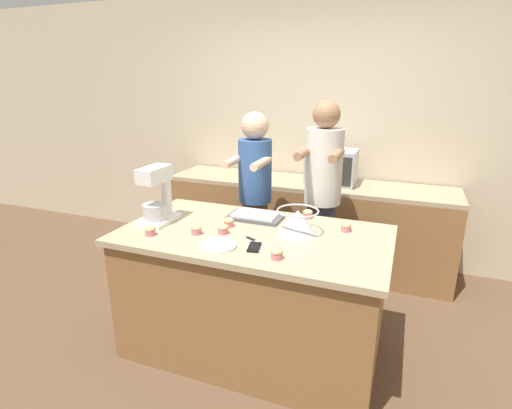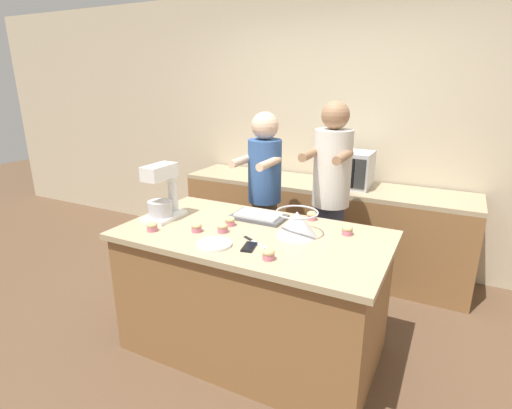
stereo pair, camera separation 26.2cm
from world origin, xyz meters
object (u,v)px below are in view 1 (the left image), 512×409
mixing_bowl (298,221)px  cupcake_6 (346,227)px  stand_mixer (157,198)px  baking_tray (255,216)px  person_right (322,201)px  cupcake_4 (277,253)px  cupcake_5 (308,214)px  cell_phone (254,247)px  small_plate (219,246)px  microwave_oven (331,167)px  cupcake_0 (150,230)px  cupcake_1 (229,222)px  cupcake_2 (196,229)px  person_left (255,199)px  cupcake_3 (223,229)px  knife (257,241)px

mixing_bowl → cupcake_6: size_ratio=3.86×
stand_mixer → baking_tray: bearing=26.7°
person_right → stand_mixer: 1.29m
cupcake_4 → cupcake_5: same height
cell_phone → cupcake_6: 0.67m
small_plate → cell_phone: bearing=18.1°
microwave_oven → cupcake_5: 1.07m
cupcake_0 → cupcake_5: size_ratio=1.00×
mixing_bowl → cupcake_1: 0.48m
baking_tray → cupcake_4: bearing=-58.6°
microwave_oven → cupcake_4: microwave_oven is taller
cupcake_1 → cupcake_2: bearing=-124.6°
mixing_bowl → cupcake_5: 0.33m
mixing_bowl → cupcake_4: 0.41m
small_plate → cupcake_6: bearing=38.8°
person_right → small_plate: person_right is taller
cell_phone → cupcake_6: (0.47, 0.47, 0.03)m
person_left → cupcake_5: bearing=-32.5°
baking_tray → person_right: bearing=53.0°
person_right → baking_tray: size_ratio=4.42×
cupcake_0 → cupcake_3: 0.47m
cupcake_3 → cupcake_6: (0.74, 0.33, 0.00)m
cupcake_1 → knife: bearing=-33.2°
microwave_oven → cupcake_0: 1.94m
person_right → cupcake_1: 0.87m
cupcake_0 → cupcake_2: size_ratio=1.00×
small_plate → knife: 0.24m
cupcake_0 → cupcake_1: same height
baking_tray → cell_phone: baking_tray is taller
person_left → small_plate: person_left is taller
person_right → knife: (-0.21, -0.90, -0.02)m
microwave_oven → cupcake_2: microwave_oven is taller
person_right → small_plate: bearing=-110.7°
cupcake_3 → cupcake_5: same height
microwave_oven → cupcake_0: microwave_oven is taller
small_plate → cupcake_6: cupcake_6 is taller
person_right → small_plate: size_ratio=7.91×
cupcake_1 → stand_mixer: bearing=-169.7°
stand_mixer → cupcake_6: bearing=13.1°
stand_mixer → microwave_oven: (0.93, 1.52, -0.02)m
small_plate → cupcake_5: 0.80m
cupcake_6 → cupcake_1: bearing=-165.1°
person_left → cupcake_6: size_ratio=22.51×
cell_phone → cupcake_0: 0.71m
microwave_oven → cupcake_3: (-0.40, -1.56, -0.13)m
cupcake_3 → microwave_oven: bearing=75.5°
person_left → cupcake_2: (-0.05, -0.92, 0.05)m
cell_phone → cupcake_2: bearing=170.6°
cupcake_2 → mixing_bowl: bearing=21.7°
mixing_bowl → knife: bearing=-131.3°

